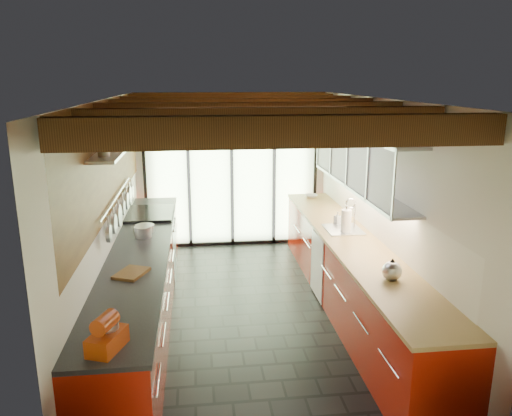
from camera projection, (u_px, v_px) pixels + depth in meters
name	position (u px, v px, depth m)	size (l,w,h in m)	color
ground	(249.00, 314.00, 6.16)	(5.50, 5.50, 0.00)	black
room_shell	(249.00, 183.00, 5.74)	(5.50, 5.50, 5.50)	silver
ceiling_beams	(245.00, 110.00, 5.90)	(3.14, 5.06, 4.90)	#593316
glass_door	(232.00, 150.00, 8.33)	(2.95, 0.10, 2.90)	#C6EAAD
left_counter	(142.00, 285.00, 5.90)	(0.68, 5.00, 0.92)	#A51909
range_stove	(152.00, 244.00, 7.29)	(0.66, 0.90, 0.97)	silver
right_counter	(351.00, 275.00, 6.19)	(0.68, 5.00, 0.92)	#A51909
sink_assembly	(344.00, 227.00, 6.45)	(0.45, 0.52, 0.43)	silver
upper_cabinets_right	(361.00, 160.00, 6.15)	(0.34, 3.00, 3.00)	silver
left_wall_fixtures	(121.00, 170.00, 5.82)	(0.28, 2.60, 0.96)	silver
stand_mixer	(107.00, 335.00, 3.60)	(0.29, 0.37, 0.29)	#B83D0E
pot_large	(143.00, 232.00, 6.16)	(0.21, 0.21, 0.14)	silver
pot_small	(145.00, 228.00, 6.37)	(0.24, 0.24, 0.09)	silver
cutting_board	(131.00, 273.00, 4.99)	(0.25, 0.35, 0.03)	brown
kettle	(392.00, 270.00, 4.85)	(0.26, 0.27, 0.23)	silver
paper_towel	(346.00, 222.00, 6.30)	(0.17, 0.17, 0.36)	white
soap_bottle	(338.00, 218.00, 6.68)	(0.08, 0.08, 0.18)	silver
bowl	(311.00, 196.00, 8.20)	(0.20, 0.20, 0.05)	silver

